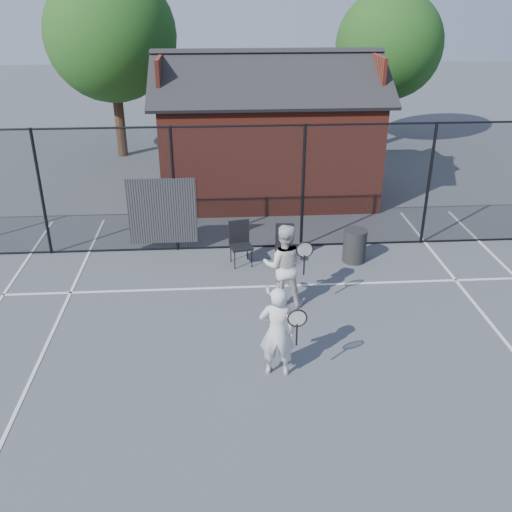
{
  "coord_description": "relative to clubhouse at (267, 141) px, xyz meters",
  "views": [
    {
      "loc": [
        -0.95,
        -7.59,
        5.84
      ],
      "look_at": [
        -0.29,
        2.23,
        1.1
      ],
      "focal_mm": 40.0,
      "sensor_mm": 36.0,
      "label": 1
    }
  ],
  "objects": [
    {
      "name": "tree_right",
      "position": [
        5.0,
        5.5,
        2.1
      ],
      "size": [
        3.97,
        3.97,
        5.7
      ],
      "color": "#321F14",
      "rests_on": "ground"
    },
    {
      "name": "tree_left",
      "position": [
        -5.0,
        4.5,
        2.58
      ],
      "size": [
        4.48,
        4.48,
        6.44
      ],
      "color": "#321F14",
      "rests_on": "ground"
    },
    {
      "name": "chair_left",
      "position": [
        -0.01,
        -4.9,
        -1.16
      ],
      "size": [
        0.47,
        0.49,
        0.89
      ],
      "primitive_type": "cube",
      "rotation": [
        0.0,
        0.0,
        -0.11
      ],
      "color": "black",
      "rests_on": "ground"
    },
    {
      "name": "clubhouse",
      "position": [
        0.0,
        0.0,
        0.0
      ],
      "size": [
        6.5,
        4.36,
        4.19
      ],
      "color": "maroon",
      "rests_on": "ground"
    },
    {
      "name": "player_back",
      "position": [
        -0.24,
        -6.73,
        -0.75
      ],
      "size": [
        0.96,
        0.74,
        1.71
      ],
      "color": "silver",
      "rests_on": "ground"
    },
    {
      "name": "player_front",
      "position": [
        -0.59,
        -8.96,
        -0.8
      ],
      "size": [
        0.74,
        0.57,
        1.6
      ],
      "color": "silver",
      "rests_on": "ground"
    },
    {
      "name": "fence",
      "position": [
        -0.8,
        -4.0,
        -0.16
      ],
      "size": [
        22.04,
        3.0,
        3.0
      ],
      "color": "black",
      "rests_on": "ground"
    },
    {
      "name": "chair_right",
      "position": [
        -1.0,
        -4.9,
        -1.11
      ],
      "size": [
        0.56,
        0.58,
        0.99
      ],
      "primitive_type": "cube",
      "rotation": [
        0.0,
        0.0,
        0.2
      ],
      "color": "black",
      "rests_on": "ground"
    },
    {
      "name": "court_lines",
      "position": [
        -0.5,
        -10.32,
        -1.6
      ],
      "size": [
        11.02,
        18.0,
        0.01
      ],
      "color": "silver",
      "rests_on": "ground"
    },
    {
      "name": "ground",
      "position": [
        -0.5,
        -9.0,
        -1.61
      ],
      "size": [
        80.0,
        80.0,
        0.0
      ],
      "primitive_type": "plane",
      "color": "#4A4E55",
      "rests_on": "ground"
    },
    {
      "name": "waste_bin",
      "position": [
        1.61,
        -4.9,
        -1.22
      ],
      "size": [
        0.53,
        0.53,
        0.77
      ],
      "primitive_type": "cylinder",
      "rotation": [
        0.0,
        0.0,
        -0.0
      ],
      "color": "black",
      "rests_on": "ground"
    }
  ]
}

